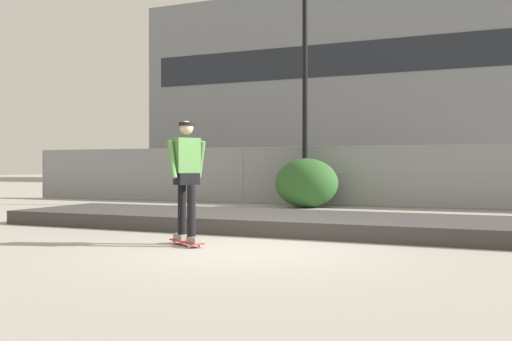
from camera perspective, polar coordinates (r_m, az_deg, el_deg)
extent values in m
plane|color=#9E998E|center=(8.42, -1.64, -7.91)|extent=(120.00, 120.00, 0.00)
cube|color=#3D3A38|center=(10.96, 4.39, -5.22)|extent=(12.06, 2.75, 0.28)
cube|color=#B22D2D|center=(8.86, -6.98, -7.09)|extent=(0.78, 0.60, 0.02)
cylinder|color=silver|center=(8.68, -5.64, -7.48)|extent=(0.06, 0.05, 0.05)
cylinder|color=silver|center=(8.60, -6.70, -7.56)|extent=(0.06, 0.05, 0.05)
cylinder|color=silver|center=(9.14, -7.24, -7.09)|extent=(0.06, 0.05, 0.05)
cylinder|color=silver|center=(9.05, -8.26, -7.16)|extent=(0.06, 0.05, 0.05)
cube|color=#99999E|center=(8.64, -6.17, -7.38)|extent=(0.12, 0.15, 0.01)
cube|color=#99999E|center=(9.09, -7.75, -6.99)|extent=(0.12, 0.15, 0.01)
cube|color=gray|center=(8.66, -6.29, -6.91)|extent=(0.29, 0.23, 0.09)
cube|color=gray|center=(9.05, -7.63, -6.60)|extent=(0.29, 0.23, 0.09)
cylinder|color=black|center=(8.68, -6.51, -4.02)|extent=(0.13, 0.13, 0.78)
cylinder|color=black|center=(8.95, -7.44, -3.89)|extent=(0.13, 0.13, 0.78)
cube|color=black|center=(8.79, -6.98, -0.84)|extent=(0.38, 0.42, 0.18)
cube|color=#4C7F3F|center=(8.79, -6.99, 1.50)|extent=(0.39, 0.44, 0.54)
cylinder|color=#4C7F3F|center=(8.90, -5.59, 1.11)|extent=(0.24, 0.20, 0.58)
cylinder|color=#4C7F3F|center=(8.67, -8.42, 1.12)|extent=(0.24, 0.20, 0.58)
sphere|color=tan|center=(8.81, -6.99, 4.27)|extent=(0.21, 0.21, 0.21)
cylinder|color=black|center=(8.81, -6.99, 4.65)|extent=(0.24, 0.24, 0.05)
cylinder|color=gray|center=(23.46, -20.57, -0.33)|extent=(0.06, 0.06, 1.85)
cylinder|color=gray|center=(18.70, -1.40, -0.48)|extent=(0.06, 0.06, 1.85)
cylinder|color=gray|center=(17.40, 11.39, 2.35)|extent=(25.34, 0.04, 0.04)
cylinder|color=gray|center=(17.39, 11.39, -0.26)|extent=(25.34, 0.04, 0.04)
cylinder|color=gray|center=(17.43, 11.38, -3.40)|extent=(25.34, 0.04, 0.04)
cube|color=gray|center=(17.39, 11.39, -0.56)|extent=(25.34, 0.01, 1.85)
cylinder|color=black|center=(17.57, 4.93, 7.01)|extent=(0.16, 0.16, 6.47)
cube|color=#474C54|center=(21.22, -0.54, -1.06)|extent=(4.44, 1.91, 0.70)
cube|color=#23282D|center=(21.29, -1.04, 0.74)|extent=(2.24, 1.66, 0.64)
cylinder|color=black|center=(21.57, 3.68, -1.97)|extent=(0.65, 0.26, 0.64)
cylinder|color=black|center=(19.95, 2.18, -2.17)|extent=(0.65, 0.26, 0.64)
cylinder|color=black|center=(22.55, -2.95, -1.87)|extent=(0.65, 0.26, 0.64)
cylinder|color=black|center=(21.00, -4.87, -2.04)|extent=(0.65, 0.26, 0.64)
cube|color=maroon|center=(19.97, 13.97, -1.17)|extent=(4.40, 1.81, 0.70)
cube|color=#23282D|center=(19.99, 13.41, 0.75)|extent=(2.20, 1.60, 0.64)
cylinder|color=black|center=(20.66, 18.08, -2.10)|extent=(0.64, 0.24, 0.64)
cylinder|color=black|center=(18.96, 17.64, -2.32)|extent=(0.64, 0.24, 0.64)
cylinder|color=black|center=(21.07, 10.66, -2.03)|extent=(0.64, 0.24, 0.64)
cylinder|color=black|center=(19.40, 9.59, -2.24)|extent=(0.64, 0.24, 0.64)
cube|color=slate|center=(51.05, 9.00, 7.50)|extent=(31.54, 14.12, 15.04)
cube|color=#1E232B|center=(44.56, 6.78, 10.89)|extent=(29.01, 0.04, 2.50)
ellipsoid|color=#2D5B28|center=(16.83, 5.08, -1.26)|extent=(1.88, 1.54, 1.46)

